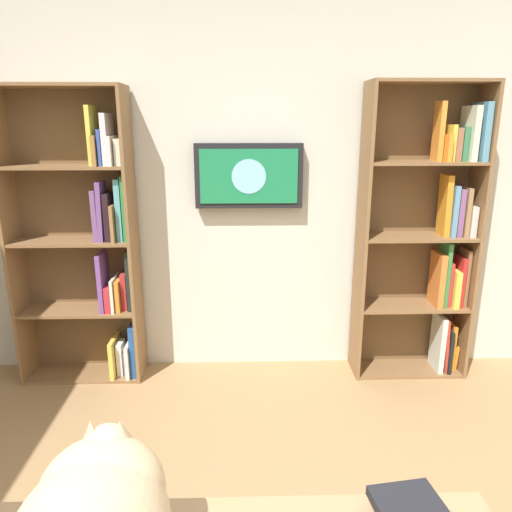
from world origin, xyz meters
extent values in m
cube|color=beige|center=(0.00, -2.23, 1.35)|extent=(4.52, 0.06, 2.70)
cube|color=brown|center=(-1.52, -2.04, 0.99)|extent=(0.02, 0.28, 1.99)
cube|color=brown|center=(-0.77, -2.04, 0.99)|extent=(0.02, 0.28, 1.99)
cube|color=brown|center=(-1.15, -2.17, 0.99)|extent=(0.77, 0.01, 1.99)
cube|color=brown|center=(-1.15, -2.04, 0.01)|extent=(0.73, 0.27, 0.02)
cube|color=brown|center=(-1.15, -2.04, 0.50)|extent=(0.73, 0.27, 0.02)
cube|color=brown|center=(-1.15, -2.04, 0.99)|extent=(0.73, 0.27, 0.02)
cube|color=brown|center=(-1.15, -2.04, 1.49)|extent=(0.73, 0.27, 0.02)
cube|color=brown|center=(-1.15, -2.04, 1.98)|extent=(0.73, 0.27, 0.02)
cube|color=orange|center=(-1.49, -2.05, 0.11)|extent=(0.04, 0.12, 0.18)
cube|color=orange|center=(-1.45, -2.04, 0.19)|extent=(0.03, 0.15, 0.34)
cube|color=black|center=(-1.42, -2.03, 0.18)|extent=(0.02, 0.21, 0.31)
cube|color=#BB3728|center=(-1.40, -2.03, 0.22)|extent=(0.04, 0.18, 0.40)
cube|color=silver|center=(-1.36, -2.03, 0.22)|extent=(0.03, 0.20, 0.41)
cube|color=#945F39|center=(-1.49, -2.04, 0.71)|extent=(0.02, 0.16, 0.40)
cube|color=red|center=(-1.45, -2.03, 0.68)|extent=(0.02, 0.18, 0.35)
cube|color=#E6C246|center=(-1.42, -2.04, 0.64)|extent=(0.04, 0.21, 0.26)
cube|color=red|center=(-1.38, -2.04, 0.67)|extent=(0.03, 0.15, 0.31)
cube|color=#37803F|center=(-1.35, -2.02, 0.74)|extent=(0.03, 0.15, 0.45)
cube|color=orange|center=(-1.31, -2.03, 0.70)|extent=(0.04, 0.20, 0.37)
cube|color=beige|center=(-1.48, -2.02, 1.10)|extent=(0.04, 0.15, 0.20)
cube|color=#9C754C|center=(-1.44, -2.05, 1.16)|extent=(0.03, 0.19, 0.32)
cube|color=#7F5284|center=(-1.40, -2.03, 1.16)|extent=(0.04, 0.14, 0.31)
cube|color=#5B8EB1|center=(-1.35, -2.02, 1.17)|extent=(0.03, 0.14, 0.34)
cube|color=orange|center=(-1.31, -2.04, 1.20)|extent=(0.05, 0.15, 0.40)
cube|color=#5994AE|center=(-1.48, -2.03, 1.68)|extent=(0.04, 0.22, 0.36)
cube|color=beige|center=(-1.45, -2.03, 1.62)|extent=(0.02, 0.13, 0.25)
cube|color=beige|center=(-1.41, -2.03, 1.67)|extent=(0.04, 0.22, 0.34)
cube|color=#35744D|center=(-1.37, -2.03, 1.60)|extent=(0.03, 0.16, 0.21)
cube|color=#976146|center=(-1.33, -2.05, 1.60)|extent=(0.04, 0.18, 0.21)
cube|color=gold|center=(-1.29, -2.04, 1.61)|extent=(0.03, 0.19, 0.23)
cube|color=orange|center=(-1.25, -2.03, 1.58)|extent=(0.03, 0.23, 0.17)
cube|color=orange|center=(-1.22, -2.03, 1.68)|extent=(0.03, 0.12, 0.37)
cube|color=brown|center=(0.75, -2.04, 0.98)|extent=(0.02, 0.28, 1.96)
cube|color=brown|center=(1.54, -2.04, 0.98)|extent=(0.02, 0.28, 1.96)
cube|color=brown|center=(1.15, -2.17, 0.98)|extent=(0.81, 0.01, 1.96)
cube|color=brown|center=(1.15, -2.04, 0.01)|extent=(0.77, 0.27, 0.02)
cube|color=brown|center=(1.15, -2.04, 0.49)|extent=(0.77, 0.27, 0.02)
cube|color=brown|center=(1.15, -2.04, 0.98)|extent=(0.77, 0.27, 0.02)
cube|color=brown|center=(1.15, -2.04, 1.46)|extent=(0.77, 0.27, 0.02)
cube|color=brown|center=(1.15, -2.04, 1.95)|extent=(0.77, 0.27, 0.02)
cube|color=#255191|center=(0.79, -2.05, 0.21)|extent=(0.04, 0.23, 0.37)
cube|color=silver|center=(0.83, -2.02, 0.14)|extent=(0.03, 0.24, 0.24)
cube|color=#704C83|center=(0.86, -2.03, 0.11)|extent=(0.02, 0.12, 0.17)
cube|color=silver|center=(0.89, -2.03, 0.14)|extent=(0.04, 0.14, 0.23)
cube|color=#EABE45|center=(0.93, -2.03, 0.15)|extent=(0.03, 0.24, 0.27)
cube|color=black|center=(0.79, -2.02, 0.71)|extent=(0.03, 0.12, 0.42)
cube|color=#B02B2B|center=(0.83, -2.04, 0.63)|extent=(0.04, 0.13, 0.26)
cube|color=orange|center=(0.86, -2.03, 0.61)|extent=(0.03, 0.18, 0.21)
cube|color=beige|center=(0.89, -2.04, 0.62)|extent=(0.02, 0.23, 0.23)
cube|color=#BB2A32|center=(0.93, -2.02, 0.59)|extent=(0.04, 0.19, 0.18)
cube|color=#734790|center=(0.97, -2.03, 0.70)|extent=(0.03, 0.21, 0.40)
cube|color=#2D8440|center=(0.78, -2.03, 1.20)|extent=(0.02, 0.17, 0.42)
cube|color=#5EA2AB|center=(0.82, -2.03, 1.19)|extent=(0.04, 0.14, 0.40)
cube|color=olive|center=(0.85, -2.04, 1.11)|extent=(0.02, 0.24, 0.24)
cube|color=black|center=(0.89, -2.03, 1.14)|extent=(0.04, 0.15, 0.31)
cube|color=#6E4884|center=(0.94, -2.02, 1.18)|extent=(0.04, 0.15, 0.39)
cube|color=#6E4B7C|center=(0.97, -2.05, 1.15)|extent=(0.03, 0.19, 0.33)
cube|color=beige|center=(0.79, -2.05, 1.56)|extent=(0.04, 0.21, 0.16)
cube|color=silver|center=(0.83, -2.02, 1.56)|extent=(0.02, 0.23, 0.18)
cube|color=silver|center=(0.86, -2.03, 1.63)|extent=(0.03, 0.20, 0.31)
cube|color=#334A99|center=(0.89, -2.03, 1.58)|extent=(0.02, 0.21, 0.22)
cube|color=olive|center=(0.92, -2.02, 1.57)|extent=(0.03, 0.23, 0.18)
cube|color=gold|center=(0.96, -2.05, 1.65)|extent=(0.03, 0.19, 0.36)
cube|color=black|center=(-0.02, -2.15, 1.39)|extent=(0.72, 0.06, 0.43)
cube|color=#1E7F4C|center=(-0.02, -2.12, 1.39)|extent=(0.65, 0.01, 0.36)
cylinder|color=#8CCCEA|center=(-0.02, -2.11, 1.39)|extent=(0.23, 0.00, 0.23)
ellipsoid|color=#D1B284|center=(0.34, 0.15, 0.93)|extent=(0.28, 0.26, 0.23)
sphere|color=#D1B284|center=(0.34, 0.09, 1.00)|extent=(0.12, 0.12, 0.12)
cone|color=#D1B284|center=(0.31, 0.09, 1.04)|extent=(0.05, 0.05, 0.07)
cone|color=#D1B284|center=(0.38, 0.09, 1.04)|extent=(0.05, 0.05, 0.07)
cone|color=beige|center=(0.31, 0.10, 1.04)|extent=(0.03, 0.03, 0.05)
cone|color=beige|center=(0.38, 0.10, 1.04)|extent=(0.03, 0.03, 0.05)
cube|color=black|center=(-0.38, 0.07, 0.78)|extent=(0.16, 0.13, 0.02)
cube|color=black|center=(-0.38, 0.07, 0.80)|extent=(0.18, 0.15, 0.03)
camera|label=1|loc=(0.03, 1.05, 1.72)|focal=33.47mm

